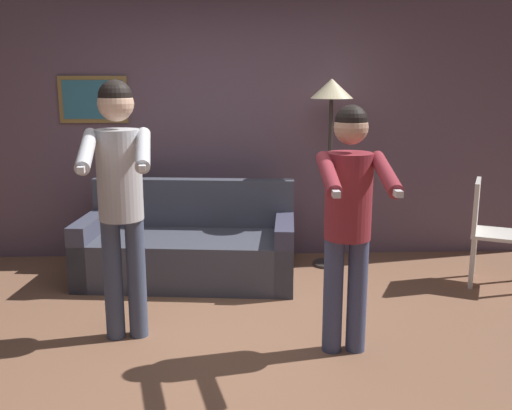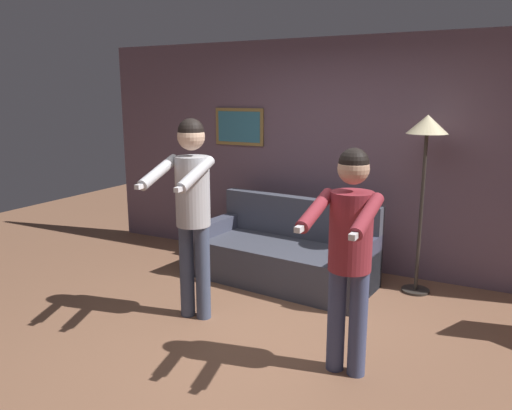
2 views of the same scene
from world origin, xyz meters
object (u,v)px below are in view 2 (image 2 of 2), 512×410
Objects in this scene: person_standing_left at (192,199)px; torchiere_lamp at (426,141)px; couch at (285,256)px; person_standing_right at (350,243)px.

torchiere_lamp is at bearing 42.77° from person_standing_left.
person_standing_left is at bearing -105.98° from couch.
person_standing_left is (-0.35, -1.21, 0.82)m from couch.
couch is at bearing -165.79° from torchiere_lamp.
torchiere_lamp reaches higher than person_standing_right.
torchiere_lamp is at bearing 84.28° from person_standing_right.
person_standing_left is at bearing 169.70° from person_standing_right.
couch is 1.87m from torchiere_lamp.
person_standing_right is at bearing -52.35° from couch.
couch is 1.50m from person_standing_left.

